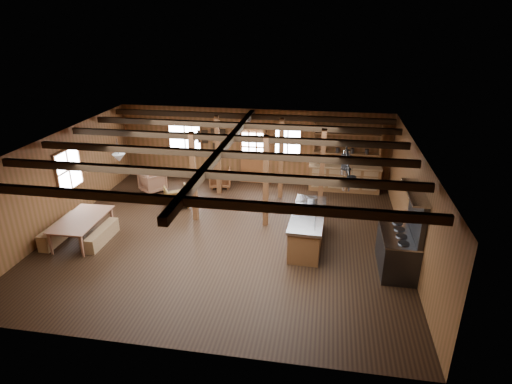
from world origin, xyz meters
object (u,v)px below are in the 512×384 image
at_px(commercial_range, 400,245).
at_px(dining_table, 84,229).
at_px(kitchen_island, 307,228).
at_px(armchair_c, 153,182).
at_px(armchair_a, 177,197).
at_px(armchair_b, 220,178).

bearing_deg(commercial_range, dining_table, 179.60).
height_order(kitchen_island, armchair_c, kitchen_island).
bearing_deg(armchair_c, armchair_a, 177.27).
distance_m(dining_table, armchair_c, 3.82).
height_order(commercial_range, armchair_b, commercial_range).
height_order(kitchen_island, armchair_b, kitchen_island).
xyz_separation_m(kitchen_island, armchair_b, (-3.42, 3.75, -0.13)).
distance_m(kitchen_island, armchair_c, 6.42).
bearing_deg(armchair_c, dining_table, 120.27).
xyz_separation_m(armchair_b, armchair_c, (-2.29, -0.83, 0.01)).
bearing_deg(commercial_range, armchair_c, 154.45).
relative_size(commercial_range, armchair_b, 2.76).
height_order(dining_table, armchair_a, armchair_a).
bearing_deg(armchair_b, dining_table, 48.62).
height_order(commercial_range, dining_table, commercial_range).
relative_size(kitchen_island, armchair_b, 3.27).
xyz_separation_m(kitchen_island, dining_table, (-6.21, -0.86, -0.14)).
bearing_deg(kitchen_island, armchair_c, 155.11).
height_order(armchair_a, armchair_c, armchair_c).
height_order(commercial_range, armchair_a, commercial_range).
bearing_deg(armchair_a, kitchen_island, 125.33).
xyz_separation_m(kitchen_island, armchair_a, (-4.41, 1.81, -0.13)).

